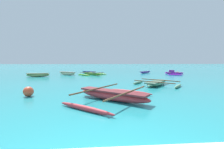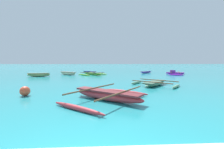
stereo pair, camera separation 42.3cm
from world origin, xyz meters
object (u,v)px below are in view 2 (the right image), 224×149
object	(u,v)px
moored_boat_0	(90,72)
moored_boat_6	(93,74)
moored_boat_5	(39,75)
moored_boat_7	(107,95)
moored_boat_3	(68,73)
moored_boat_1	(175,73)
moored_boat_2	(146,72)
moored_boat_4	(155,83)
mooring_buoy_1	(25,91)

from	to	relation	value
moored_boat_0	moored_boat_6	world-z (taller)	moored_boat_6
moored_boat_5	moored_boat_6	xyz separation A→B (m)	(6.55, 2.18, -0.09)
moored_boat_5	moored_boat_7	xyz separation A→B (m)	(8.33, -11.98, -0.01)
moored_boat_3	moored_boat_5	xyz separation A→B (m)	(-3.08, -2.20, -0.00)
moored_boat_7	moored_boat_1	bearing A→B (deg)	92.39
moored_boat_0	moored_boat_6	size ratio (longest dim) A/B	0.63
moored_boat_2	moored_boat_7	xyz separation A→B (m)	(-6.71, -16.86, 0.06)
moored_boat_1	moored_boat_7	size ratio (longest dim) A/B	1.01
moored_boat_7	moored_boat_4	bearing A→B (deg)	86.04
moored_boat_1	mooring_buoy_1	world-z (taller)	moored_boat_1
moored_boat_3	moored_boat_4	world-z (taller)	moored_boat_3
moored_boat_2	moored_boat_4	bearing A→B (deg)	-145.57
moored_boat_1	moored_boat_3	xyz separation A→B (m)	(-15.66, -0.44, 0.05)
moored_boat_0	moored_boat_7	world-z (taller)	moored_boat_7
moored_boat_1	moored_boat_5	size ratio (longest dim) A/B	1.75
moored_boat_0	moored_boat_2	xyz separation A→B (m)	(9.29, -1.17, 0.01)
moored_boat_0	moored_boat_3	distance (m)	4.68
moored_boat_3	mooring_buoy_1	xyz separation A→B (m)	(0.79, -13.03, 0.01)
moored_boat_0	moored_boat_1	distance (m)	13.43
moored_boat_4	moored_boat_7	xyz separation A→B (m)	(-3.85, -4.30, 0.06)
moored_boat_4	moored_boat_5	distance (m)	14.40
moored_boat_4	mooring_buoy_1	distance (m)	8.88
moored_boat_0	moored_boat_7	distance (m)	18.21
moored_boat_2	moored_boat_3	distance (m)	12.26
moored_boat_4	moored_boat_5	size ratio (longest dim) A/B	1.34
moored_boat_3	moored_boat_4	xyz separation A→B (m)	(9.09, -9.88, -0.07)
moored_boat_1	mooring_buoy_1	bearing A→B (deg)	-115.20
mooring_buoy_1	moored_boat_1	bearing A→B (deg)	42.18
moored_boat_5	mooring_buoy_1	world-z (taller)	mooring_buoy_1
moored_boat_0	moored_boat_6	bearing A→B (deg)	-30.81
moored_boat_3	moored_boat_4	size ratio (longest dim) A/B	0.73
moored_boat_5	mooring_buoy_1	size ratio (longest dim) A/B	5.27
moored_boat_0	moored_boat_4	xyz separation A→B (m)	(6.43, -13.73, 0.01)
moored_boat_2	moored_boat_7	size ratio (longest dim) A/B	0.50
moored_boat_3	moored_boat_6	distance (m)	3.47
moored_boat_5	moored_boat_7	world-z (taller)	moored_boat_7
moored_boat_3	mooring_buoy_1	world-z (taller)	mooring_buoy_1
moored_boat_7	moored_boat_2	bearing A→B (deg)	106.13
moored_boat_2	moored_boat_5	world-z (taller)	moored_boat_5
moored_boat_6	moored_boat_2	bearing A→B (deg)	67.38
moored_boat_0	moored_boat_6	xyz separation A→B (m)	(0.80, -3.87, -0.01)
moored_boat_2	moored_boat_0	bearing A→B (deg)	130.10
moored_boat_0	moored_boat_7	size ratio (longest dim) A/B	0.56
moored_boat_2	mooring_buoy_1	world-z (taller)	mooring_buoy_1
moored_boat_6	moored_boat_7	bearing A→B (deg)	-33.10
moored_boat_2	moored_boat_6	world-z (taller)	moored_boat_6
moored_boat_3	moored_boat_2	bearing A→B (deg)	50.01
moored_boat_1	moored_boat_0	bearing A→B (deg)	-172.06
moored_boat_0	moored_boat_5	bearing A→B (deg)	-86.11
moored_boat_4	mooring_buoy_1	bearing A→B (deg)	152.22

